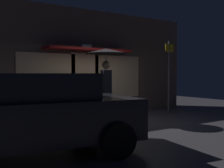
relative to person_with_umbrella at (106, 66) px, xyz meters
The scene contains 7 objects.
ground_plane 1.75m from the person_with_umbrella, 18.39° to the right, with size 18.00×18.00×0.00m, color #423F44.
building_facade 2.24m from the person_with_umbrella, 79.31° to the left, with size 9.42×1.00×3.78m.
person_with_umbrella is the anchor object (origin of this frame).
parked_car 3.57m from the person_with_umbrella, 145.98° to the right, with size 4.08×2.36×1.47m.
street_sign_post 3.33m from the person_with_umbrella, 12.17° to the left, with size 0.40×0.07×2.68m.
sidewalk_bollard 2.24m from the person_with_umbrella, 55.13° to the left, with size 0.28×0.28×0.63m, color slate.
sidewalk_bollard_2 3.03m from the person_with_umbrella, 151.07° to the left, with size 0.24×0.24×0.45m, color slate.
Camera 1 is at (-4.82, -6.73, 1.47)m, focal length 45.11 mm.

